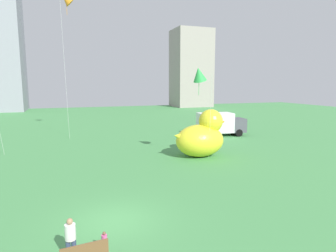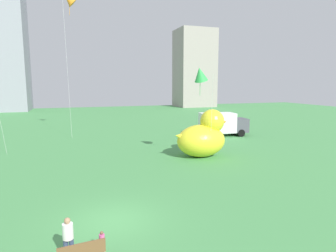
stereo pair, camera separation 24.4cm
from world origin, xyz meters
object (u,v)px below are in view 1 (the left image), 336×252
Objects in this scene: person_adult at (70,237)px; person_child at (104,241)px; box_truck at (220,124)px; giant_inflatable_duck at (202,137)px; kite_green at (199,74)px; kite_orange at (66,0)px.

person_adult reaches higher than person_child.
box_truck reaches higher than person_adult.
person_adult is 1.81× the size of person_child.
giant_inflatable_duck is 5.53m from kite_green.
kite_orange is (-10.56, 13.63, 14.06)m from giant_inflatable_duck.
kite_green reaches higher than person_child.
giant_inflatable_duck is 22.25m from kite_orange.
kite_orange is (-0.51, 25.86, 15.36)m from person_child.
kite_green is (-7.58, -9.61, 5.70)m from box_truck.
kite_green is 0.47× the size of kite_orange.
person_child is at bearing -129.43° from kite_green.
person_child is 0.11× the size of kite_green.
kite_orange is at bearing 88.48° from person_adult.
person_adult is 29.85m from kite_orange.
kite_green is at bearing 50.57° from person_child.
box_truck is 13.50m from kite_green.
person_adult is 0.32× the size of giant_inflatable_duck.
kite_green is at bearing -56.40° from kite_orange.
box_truck is at bearing 51.85° from giant_inflatable_duck.
giant_inflatable_duck reaches higher than person_adult.
person_adult is 16.61m from giant_inflatable_duck.
kite_orange is at bearing 127.78° from giant_inflatable_duck.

